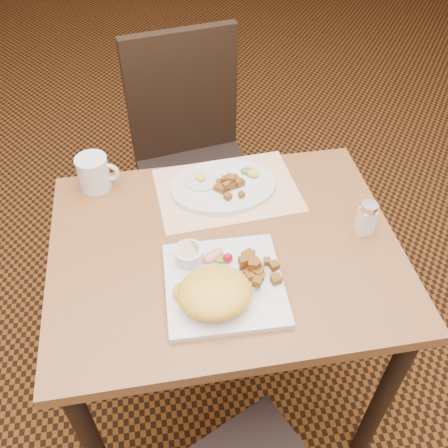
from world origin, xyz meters
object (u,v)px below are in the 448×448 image
plate_square (224,284)px  table (225,273)px  chair_far (193,152)px  plate_oval (224,186)px  salt_shaker (366,218)px  coffee_mug (94,173)px

plate_square → table: bearing=79.4°
table → chair_far: 0.70m
table → plate_oval: 0.25m
salt_shaker → coffee_mug: size_ratio=0.83×
plate_square → chair_far: bearing=88.8°
plate_oval → salt_shaker: salt_shaker is taller
table → coffee_mug: bearing=138.1°
plate_oval → coffee_mug: 0.37m
chair_far → plate_square: 0.84m
coffee_mug → table: bearing=-41.9°
salt_shaker → coffee_mug: (-0.70, 0.30, -0.00)m
chair_far → salt_shaker: size_ratio=9.70×
chair_far → coffee_mug: (-0.32, -0.39, 0.26)m
plate_square → coffee_mug: (-0.30, 0.42, 0.04)m
plate_square → plate_oval: 0.35m
plate_square → plate_oval: bearing=80.6°
plate_oval → salt_shaker: size_ratio=3.05×
salt_shaker → plate_oval: bearing=145.6°
table → plate_oval: (0.03, 0.22, 0.12)m
plate_square → salt_shaker: bearing=16.6°
salt_shaker → coffee_mug: 0.76m
table → plate_square: bearing=-100.6°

